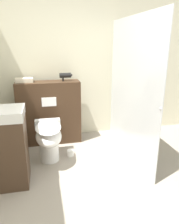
# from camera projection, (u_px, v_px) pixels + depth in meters

# --- Properties ---
(ground_plane) EXTENTS (12.00, 12.00, 0.00)m
(ground_plane) POSITION_uv_depth(u_px,v_px,m) (105.00, 214.00, 2.12)
(ground_plane) COLOR #9E9384
(wall_back) EXTENTS (8.00, 0.06, 2.50)m
(wall_back) POSITION_uv_depth(u_px,v_px,m) (73.00, 64.00, 3.66)
(wall_back) COLOR beige
(wall_back) RESTS_ON ground_plane
(partition_panel) EXTENTS (0.99, 0.33, 1.01)m
(partition_panel) POSITION_uv_depth(u_px,v_px,m) (49.00, 113.00, 3.54)
(partition_panel) COLOR #3D2819
(partition_panel) RESTS_ON ground_plane
(shower_glass) EXTENTS (0.04, 1.71, 1.93)m
(shower_glass) POSITION_uv_depth(u_px,v_px,m) (131.00, 89.00, 3.06)
(shower_glass) COLOR silver
(shower_glass) RESTS_ON ground_plane
(toilet) EXTENTS (0.36, 0.66, 0.55)m
(toilet) POSITION_uv_depth(u_px,v_px,m) (49.00, 138.00, 2.96)
(toilet) COLOR white
(toilet) RESTS_ON ground_plane
(sink_vanity) EXTENTS (0.55, 0.42, 1.06)m
(sink_vanity) POSITION_uv_depth(u_px,v_px,m) (2.00, 148.00, 2.46)
(sink_vanity) COLOR #473323
(sink_vanity) RESTS_ON ground_plane
(hair_drier) EXTENTS (0.21, 0.08, 0.13)m
(hair_drier) POSITION_uv_depth(u_px,v_px,m) (66.00, 75.00, 3.42)
(hair_drier) COLOR black
(hair_drier) RESTS_ON partition_panel
(folded_towel) EXTENTS (0.26, 0.18, 0.06)m
(folded_towel) POSITION_uv_depth(u_px,v_px,m) (24.00, 80.00, 3.34)
(folded_towel) COLOR beige
(folded_towel) RESTS_ON partition_panel
(spare_toilet_roll) EXTENTS (0.10, 0.10, 0.09)m
(spare_toilet_roll) POSITION_uv_depth(u_px,v_px,m) (70.00, 153.00, 3.21)
(spare_toilet_roll) COLOR white
(spare_toilet_roll) RESTS_ON ground_plane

